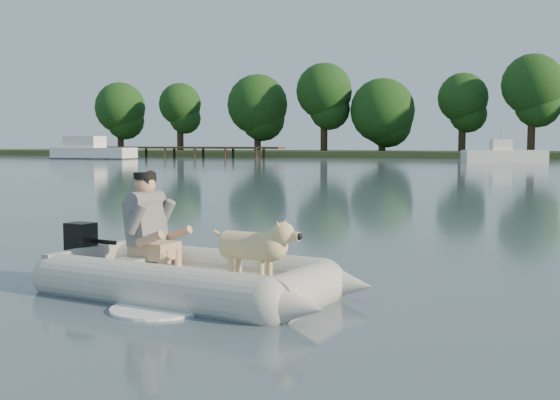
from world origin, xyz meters
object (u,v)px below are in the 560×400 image
at_px(dinghy, 195,241).
at_px(dog, 250,251).
at_px(motorboat, 504,147).
at_px(cabin_cruiser, 94,148).
at_px(dock, 189,152).
at_px(man, 147,219).

height_order(dinghy, dog, dinghy).
xyz_separation_m(dog, motorboat, (1.13, 45.74, 0.65)).
bearing_deg(dog, cabin_cruiser, 135.54).
xyz_separation_m(dock, dinghy, (26.07, -52.43, -0.00)).
height_order(dock, dog, dock).
distance_m(cabin_cruiser, motorboat, 33.62).
bearing_deg(dinghy, man, 175.76).
xyz_separation_m(dog, cabin_cruiser, (-32.49, 45.97, 0.53)).
bearing_deg(dock, man, -64.03).
relative_size(dock, dinghy, 4.28).
bearing_deg(dinghy, motorboat, 98.16).
height_order(dog, motorboat, motorboat).
xyz_separation_m(dock, cabin_cruiser, (-5.85, -6.52, 0.46)).
bearing_deg(dog, dinghy, -175.43).
distance_m(dinghy, cabin_cruiser, 55.92).
relative_size(dock, dog, 21.87).
xyz_separation_m(man, dog, (1.17, -0.21, -0.23)).
bearing_deg(dock, dinghy, -63.56).
height_order(dock, cabin_cruiser, cabin_cruiser).
xyz_separation_m(man, cabin_cruiser, (-31.32, 45.75, 0.30)).
bearing_deg(dock, cabin_cruiser, -131.91).
xyz_separation_m(dinghy, motorboat, (1.70, 45.69, 0.59)).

